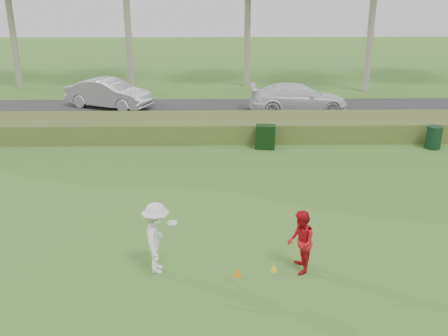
{
  "coord_description": "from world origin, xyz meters",
  "views": [
    {
      "loc": [
        -0.28,
        -11.19,
        6.92
      ],
      "look_at": [
        0.0,
        4.0,
        1.3
      ],
      "focal_mm": 40.0,
      "sensor_mm": 36.0,
      "label": 1
    }
  ],
  "objects_px": {
    "cone_orange": "(237,272)",
    "utility_cabinet": "(265,137)",
    "car_mid": "(109,93)",
    "player_red": "(301,242)",
    "trash_bin": "(434,137)",
    "player_white": "(157,238)",
    "cone_yellow": "(274,267)",
    "car_right": "(298,98)"
  },
  "relations": [
    {
      "from": "cone_yellow",
      "to": "car_mid",
      "type": "height_order",
      "value": "car_mid"
    },
    {
      "from": "player_red",
      "to": "car_mid",
      "type": "height_order",
      "value": "car_mid"
    },
    {
      "from": "trash_bin",
      "to": "car_mid",
      "type": "bearing_deg",
      "value": 153.63
    },
    {
      "from": "utility_cabinet",
      "to": "car_mid",
      "type": "xyz_separation_m",
      "value": [
        -8.45,
        7.79,
        0.36
      ]
    },
    {
      "from": "player_red",
      "to": "trash_bin",
      "type": "distance_m",
      "value": 12.6
    },
    {
      "from": "player_white",
      "to": "cone_yellow",
      "type": "height_order",
      "value": "player_white"
    },
    {
      "from": "player_white",
      "to": "cone_orange",
      "type": "distance_m",
      "value": 2.2
    },
    {
      "from": "cone_orange",
      "to": "trash_bin",
      "type": "bearing_deg",
      "value": 48.15
    },
    {
      "from": "player_white",
      "to": "car_mid",
      "type": "xyz_separation_m",
      "value": [
        -4.74,
        17.86,
        -0.04
      ]
    },
    {
      "from": "trash_bin",
      "to": "car_right",
      "type": "bearing_deg",
      "value": 127.16
    },
    {
      "from": "cone_orange",
      "to": "utility_cabinet",
      "type": "bearing_deg",
      "value": 80.73
    },
    {
      "from": "car_mid",
      "to": "player_white",
      "type": "bearing_deg",
      "value": -141.64
    },
    {
      "from": "car_right",
      "to": "utility_cabinet",
      "type": "bearing_deg",
      "value": 158.49
    },
    {
      "from": "player_red",
      "to": "trash_bin",
      "type": "xyz_separation_m",
      "value": [
        7.6,
        10.05,
        -0.32
      ]
    },
    {
      "from": "player_white",
      "to": "player_red",
      "type": "bearing_deg",
      "value": -91.94
    },
    {
      "from": "cone_yellow",
      "to": "trash_bin",
      "type": "bearing_deg",
      "value": 50.65
    },
    {
      "from": "cone_orange",
      "to": "trash_bin",
      "type": "distance_m",
      "value": 13.79
    },
    {
      "from": "cone_orange",
      "to": "trash_bin",
      "type": "height_order",
      "value": "trash_bin"
    },
    {
      "from": "cone_yellow",
      "to": "car_right",
      "type": "bearing_deg",
      "value": 79.08
    },
    {
      "from": "player_white",
      "to": "player_red",
      "type": "height_order",
      "value": "player_white"
    },
    {
      "from": "utility_cabinet",
      "to": "trash_bin",
      "type": "height_order",
      "value": "utility_cabinet"
    },
    {
      "from": "player_red",
      "to": "trash_bin",
      "type": "bearing_deg",
      "value": 144.65
    },
    {
      "from": "cone_yellow",
      "to": "trash_bin",
      "type": "xyz_separation_m",
      "value": [
        8.24,
        10.04,
        0.4
      ]
    },
    {
      "from": "trash_bin",
      "to": "car_right",
      "type": "distance_m",
      "value": 8.32
    },
    {
      "from": "trash_bin",
      "to": "car_right",
      "type": "xyz_separation_m",
      "value": [
        -5.02,
        6.63,
        0.35
      ]
    },
    {
      "from": "cone_yellow",
      "to": "utility_cabinet",
      "type": "xyz_separation_m",
      "value": [
        0.74,
        10.16,
        0.43
      ]
    },
    {
      "from": "cone_orange",
      "to": "car_mid",
      "type": "xyz_separation_m",
      "value": [
        -6.75,
        18.17,
        0.78
      ]
    },
    {
      "from": "cone_yellow",
      "to": "trash_bin",
      "type": "height_order",
      "value": "trash_bin"
    },
    {
      "from": "player_red",
      "to": "car_mid",
      "type": "relative_size",
      "value": 0.33
    },
    {
      "from": "utility_cabinet",
      "to": "cone_yellow",
      "type": "bearing_deg",
      "value": -86.18
    },
    {
      "from": "player_red",
      "to": "car_right",
      "type": "xyz_separation_m",
      "value": [
        2.58,
        16.67,
        0.03
      ]
    },
    {
      "from": "player_white",
      "to": "trash_bin",
      "type": "xyz_separation_m",
      "value": [
        11.21,
        9.96,
        -0.43
      ]
    },
    {
      "from": "cone_yellow",
      "to": "car_right",
      "type": "distance_m",
      "value": 16.99
    },
    {
      "from": "player_white",
      "to": "cone_orange",
      "type": "xyz_separation_m",
      "value": [
        2.02,
        -0.31,
        -0.82
      ]
    },
    {
      "from": "cone_yellow",
      "to": "car_right",
      "type": "height_order",
      "value": "car_right"
    },
    {
      "from": "utility_cabinet",
      "to": "player_red",
      "type": "bearing_deg",
      "value": -82.6
    },
    {
      "from": "utility_cabinet",
      "to": "car_right",
      "type": "height_order",
      "value": "car_right"
    },
    {
      "from": "cone_orange",
      "to": "car_mid",
      "type": "relative_size",
      "value": 0.04
    },
    {
      "from": "player_white",
      "to": "car_mid",
      "type": "relative_size",
      "value": 0.37
    },
    {
      "from": "cone_yellow",
      "to": "player_white",
      "type": "bearing_deg",
      "value": 178.31
    },
    {
      "from": "cone_orange",
      "to": "car_right",
      "type": "relative_size",
      "value": 0.04
    },
    {
      "from": "cone_orange",
      "to": "player_red",
      "type": "bearing_deg",
      "value": 7.7
    }
  ]
}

